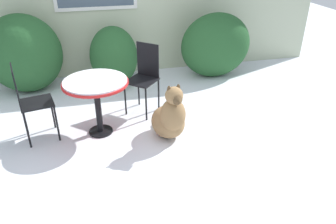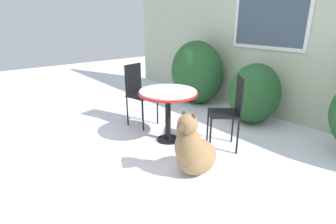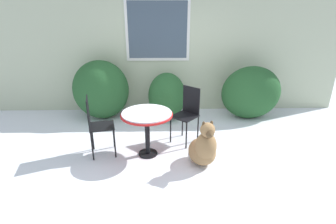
# 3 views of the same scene
# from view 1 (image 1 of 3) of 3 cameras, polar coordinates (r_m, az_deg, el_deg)

# --- Properties ---
(ground_plane) EXTENTS (16.00, 16.00, 0.00)m
(ground_plane) POSITION_cam_1_polar(r_m,az_deg,el_deg) (4.46, -7.07, -3.39)
(ground_plane) COLOR white
(shrub_left) EXTENTS (1.20, 0.91, 1.28)m
(shrub_left) POSITION_cam_1_polar(r_m,az_deg,el_deg) (5.84, -23.79, 9.23)
(shrub_left) COLOR #235128
(shrub_left) RESTS_ON ground_plane
(shrub_middle) EXTENTS (0.81, 0.91, 1.01)m
(shrub_middle) POSITION_cam_1_polar(r_m,az_deg,el_deg) (5.74, -9.38, 9.57)
(shrub_middle) COLOR #235128
(shrub_middle) RESTS_ON ground_plane
(shrub_right) EXTENTS (1.28, 0.64, 1.16)m
(shrub_right) POSITION_cam_1_polar(r_m,az_deg,el_deg) (6.04, 8.32, 11.38)
(shrub_right) COLOR #235128
(shrub_right) RESTS_ON ground_plane
(patio_table) EXTENTS (0.83, 0.83, 0.76)m
(patio_table) POSITION_cam_1_polar(r_m,az_deg,el_deg) (4.21, -12.45, 4.07)
(patio_table) COLOR black
(patio_table) RESTS_ON ground_plane
(patio_chair_near_table) EXTENTS (0.55, 0.55, 1.01)m
(patio_chair_near_table) POSITION_cam_1_polar(r_m,az_deg,el_deg) (4.74, -4.17, 6.42)
(patio_chair_near_table) COLOR black
(patio_chair_near_table) RESTS_ON ground_plane
(patio_chair_far_side) EXTENTS (0.47, 0.47, 1.01)m
(patio_chair_far_side) POSITION_cam_1_polar(r_m,az_deg,el_deg) (4.36, -23.03, 1.98)
(patio_chair_far_side) COLOR black
(patio_chair_far_side) RESTS_ON ground_plane
(dog) EXTENTS (0.50, 0.73, 0.80)m
(dog) POSITION_cam_1_polar(r_m,az_deg,el_deg) (4.16, 0.32, -1.04)
(dog) COLOR #937047
(dog) RESTS_ON ground_plane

